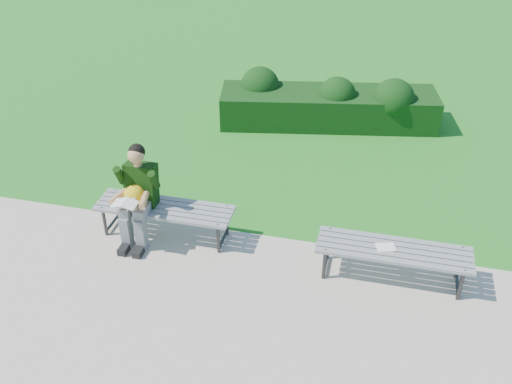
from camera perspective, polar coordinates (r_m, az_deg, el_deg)
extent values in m
plane|color=#297324|center=(7.65, 0.13, -4.37)|extent=(80.00, 80.00, 0.00)
cube|color=#AFA991|center=(6.39, -3.58, -13.69)|extent=(30.00, 3.50, 0.02)
cube|color=#184213|center=(10.46, 7.22, 8.36)|extent=(3.94, 1.64, 0.60)
sphere|color=#184213|center=(10.59, 0.40, 10.54)|extent=(0.83, 0.83, 0.71)
sphere|color=#184213|center=(10.31, 8.11, 9.55)|extent=(0.77, 0.77, 0.66)
sphere|color=#184213|center=(10.34, 13.59, 9.01)|extent=(0.85, 0.85, 0.72)
cube|color=slate|center=(7.32, -9.75, -2.51)|extent=(1.80, 0.09, 0.04)
cube|color=slate|center=(7.40, -9.45, -2.05)|extent=(1.80, 0.08, 0.04)
cube|color=slate|center=(7.47, -9.16, -1.60)|extent=(1.80, 0.08, 0.04)
cube|color=slate|center=(7.55, -8.88, -1.17)|extent=(1.80, 0.09, 0.04)
cube|color=slate|center=(7.63, -8.61, -0.74)|extent=(1.80, 0.09, 0.04)
cylinder|color=#2D2D30|center=(7.77, -14.89, -2.95)|extent=(0.04, 0.04, 0.41)
cylinder|color=#2D2D30|center=(8.04, -13.71, -1.39)|extent=(0.04, 0.04, 0.41)
cylinder|color=#2D2D30|center=(7.80, -14.47, -1.06)|extent=(0.04, 0.42, 0.04)
cylinder|color=#2D2D30|center=(7.98, -14.15, -3.00)|extent=(0.04, 0.42, 0.04)
cylinder|color=gray|center=(7.61, -15.21, -1.51)|extent=(0.02, 0.02, 0.01)
cylinder|color=gray|center=(7.91, -13.90, 0.16)|extent=(0.02, 0.02, 0.01)
cylinder|color=#2D2D30|center=(7.23, -3.78, -4.75)|extent=(0.04, 0.04, 0.41)
cylinder|color=#2D2D30|center=(7.52, -2.95, -3.01)|extent=(0.04, 0.04, 0.41)
cylinder|color=#2D2D30|center=(7.27, -3.40, -2.71)|extent=(0.04, 0.42, 0.04)
cylinder|color=#2D2D30|center=(7.47, -3.32, -4.75)|extent=(0.04, 0.42, 0.04)
cylinder|color=gray|center=(7.07, -3.89, -3.24)|extent=(0.02, 0.02, 0.01)
cylinder|color=gray|center=(7.39, -2.97, -1.38)|extent=(0.02, 0.02, 0.01)
cube|color=slate|center=(6.73, 13.58, -6.74)|extent=(1.80, 0.08, 0.04)
cube|color=slate|center=(6.81, 13.61, -6.19)|extent=(1.80, 0.08, 0.04)
cube|color=slate|center=(6.89, 13.64, -5.66)|extent=(1.80, 0.09, 0.04)
cube|color=slate|center=(6.97, 13.67, -5.13)|extent=(1.80, 0.08, 0.04)
cube|color=slate|center=(7.06, 13.70, -4.62)|extent=(1.80, 0.08, 0.04)
cylinder|color=#2D2D30|center=(6.89, 6.84, -7.25)|extent=(0.04, 0.04, 0.41)
cylinder|color=#2D2D30|center=(7.18, 7.25, -5.32)|extent=(0.04, 0.04, 0.41)
cylinder|color=#2D2D30|center=(6.92, 7.16, -5.09)|extent=(0.04, 0.42, 0.04)
cylinder|color=#2D2D30|center=(7.13, 6.97, -7.16)|extent=(0.04, 0.42, 0.04)
cylinder|color=gray|center=(6.72, 6.97, -5.73)|extent=(0.02, 0.02, 0.01)
cylinder|color=gray|center=(7.04, 7.41, -3.65)|extent=(0.02, 0.02, 0.01)
cylinder|color=#2D2D30|center=(6.97, 19.78, -8.81)|extent=(0.04, 0.04, 0.41)
cylinder|color=#2D2D30|center=(7.26, 19.61, -6.84)|extent=(0.04, 0.04, 0.41)
cylinder|color=#2D2D30|center=(7.00, 19.98, -6.67)|extent=(0.04, 0.42, 0.04)
cylinder|color=#2D2D30|center=(7.21, 19.48, -8.68)|extent=(0.04, 0.42, 0.04)
cylinder|color=gray|center=(6.80, 20.19, -7.35)|extent=(0.02, 0.02, 0.01)
cylinder|color=gray|center=(7.12, 19.98, -5.21)|extent=(0.02, 0.02, 0.01)
cube|color=slate|center=(7.46, -12.52, -1.33)|extent=(0.14, 0.42, 0.13)
cube|color=slate|center=(7.38, -11.11, -1.54)|extent=(0.14, 0.42, 0.13)
cube|color=slate|center=(7.49, -12.81, -3.91)|extent=(0.12, 0.13, 0.45)
cube|color=slate|center=(7.42, -11.41, -4.15)|extent=(0.12, 0.13, 0.45)
cube|color=black|center=(7.53, -12.95, -5.45)|extent=(0.11, 0.26, 0.09)
cube|color=black|center=(7.46, -11.56, -5.70)|extent=(0.11, 0.26, 0.09)
cube|color=black|center=(7.45, -11.40, 0.78)|extent=(0.40, 0.30, 0.59)
cylinder|color=tan|center=(7.27, -11.74, 2.82)|extent=(0.10, 0.10, 0.08)
sphere|color=tan|center=(7.19, -11.92, 3.63)|extent=(0.21, 0.21, 0.21)
sphere|color=black|center=(7.20, -11.85, 3.95)|extent=(0.21, 0.21, 0.21)
cylinder|color=black|center=(7.38, -13.47, 1.63)|extent=(0.10, 0.21, 0.30)
cylinder|color=black|center=(7.20, -10.17, 1.20)|extent=(0.10, 0.21, 0.30)
cylinder|color=tan|center=(7.28, -13.59, -0.45)|extent=(0.14, 0.31, 0.08)
cylinder|color=tan|center=(7.15, -11.14, -0.81)|extent=(0.14, 0.31, 0.08)
sphere|color=tan|center=(7.14, -13.62, -1.22)|extent=(0.09, 0.09, 0.09)
sphere|color=tan|center=(7.06, -12.16, -1.44)|extent=(0.09, 0.09, 0.09)
sphere|color=yellow|center=(7.30, -12.05, -0.33)|extent=(0.26, 0.26, 0.26)
cone|color=#DB5509|center=(7.22, -12.40, -0.86)|extent=(0.08, 0.08, 0.08)
cone|color=black|center=(7.24, -12.24, 0.58)|extent=(0.03, 0.05, 0.08)
cone|color=black|center=(7.24, -11.99, 0.56)|extent=(0.03, 0.04, 0.07)
sphere|color=white|center=(7.23, -12.71, -0.51)|extent=(0.05, 0.05, 0.05)
sphere|color=white|center=(7.19, -12.06, -0.60)|extent=(0.05, 0.05, 0.05)
cube|color=white|center=(7.09, -13.56, -1.04)|extent=(0.15, 0.20, 0.05)
cube|color=white|center=(7.03, -12.46, -1.20)|extent=(0.15, 0.20, 0.05)
cube|color=white|center=(6.87, 12.84, -5.40)|extent=(0.26, 0.22, 0.01)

